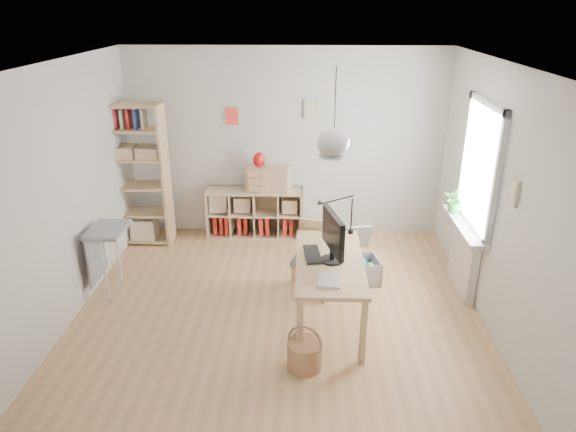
{
  "coord_description": "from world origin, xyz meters",
  "views": [
    {
      "loc": [
        0.28,
        -4.91,
        3.23
      ],
      "look_at": [
        0.1,
        0.3,
        1.05
      ],
      "focal_mm": 32.0,
      "sensor_mm": 36.0,
      "label": 1
    }
  ],
  "objects_px": {
    "desk": "(329,268)",
    "storage_chest": "(354,264)",
    "monitor": "(333,235)",
    "drawer_chest": "(268,179)",
    "chair": "(314,254)",
    "tall_bookshelf": "(138,170)",
    "cube_shelf": "(254,216)"
  },
  "relations": [
    {
      "from": "monitor",
      "to": "cube_shelf",
      "type": "bearing_deg",
      "value": 100.68
    },
    {
      "from": "storage_chest",
      "to": "tall_bookshelf",
      "type": "bearing_deg",
      "value": 150.92
    },
    {
      "from": "tall_bookshelf",
      "to": "drawer_chest",
      "type": "xyz_separation_m",
      "value": [
        1.79,
        0.24,
        -0.19
      ]
    },
    {
      "from": "desk",
      "to": "drawer_chest",
      "type": "height_order",
      "value": "drawer_chest"
    },
    {
      "from": "cube_shelf",
      "to": "chair",
      "type": "relative_size",
      "value": 1.6
    },
    {
      "from": "storage_chest",
      "to": "drawer_chest",
      "type": "distance_m",
      "value": 1.84
    },
    {
      "from": "cube_shelf",
      "to": "tall_bookshelf",
      "type": "bearing_deg",
      "value": -169.81
    },
    {
      "from": "cube_shelf",
      "to": "monitor",
      "type": "relative_size",
      "value": 2.35
    },
    {
      "from": "monitor",
      "to": "tall_bookshelf",
      "type": "bearing_deg",
      "value": 128.69
    },
    {
      "from": "desk",
      "to": "storage_chest",
      "type": "xyz_separation_m",
      "value": [
        0.36,
        0.93,
        -0.45
      ]
    },
    {
      "from": "chair",
      "to": "drawer_chest",
      "type": "distance_m",
      "value": 1.73
    },
    {
      "from": "tall_bookshelf",
      "to": "desk",
      "type": "bearing_deg",
      "value": -37.01
    },
    {
      "from": "chair",
      "to": "storage_chest",
      "type": "relative_size",
      "value": 1.16
    },
    {
      "from": "tall_bookshelf",
      "to": "monitor",
      "type": "relative_size",
      "value": 3.36
    },
    {
      "from": "monitor",
      "to": "drawer_chest",
      "type": "xyz_separation_m",
      "value": [
        -0.82,
        2.22,
        -0.15
      ]
    },
    {
      "from": "chair",
      "to": "monitor",
      "type": "height_order",
      "value": "monitor"
    },
    {
      "from": "tall_bookshelf",
      "to": "drawer_chest",
      "type": "relative_size",
      "value": 3.22
    },
    {
      "from": "tall_bookshelf",
      "to": "monitor",
      "type": "height_order",
      "value": "tall_bookshelf"
    },
    {
      "from": "cube_shelf",
      "to": "storage_chest",
      "type": "height_order",
      "value": "cube_shelf"
    },
    {
      "from": "chair",
      "to": "monitor",
      "type": "distance_m",
      "value": 0.87
    },
    {
      "from": "drawer_chest",
      "to": "desk",
      "type": "bearing_deg",
      "value": -59.09
    },
    {
      "from": "cube_shelf",
      "to": "chair",
      "type": "xyz_separation_m",
      "value": [
        0.87,
        -1.6,
        0.2
      ]
    },
    {
      "from": "cube_shelf",
      "to": "desk",
      "type": "bearing_deg",
      "value": -65.39
    },
    {
      "from": "monitor",
      "to": "drawer_chest",
      "type": "relative_size",
      "value": 0.96
    },
    {
      "from": "desk",
      "to": "monitor",
      "type": "distance_m",
      "value": 0.39
    },
    {
      "from": "desk",
      "to": "drawer_chest",
      "type": "xyz_separation_m",
      "value": [
        -0.79,
        2.19,
        0.24
      ]
    },
    {
      "from": "desk",
      "to": "drawer_chest",
      "type": "bearing_deg",
      "value": 109.94
    },
    {
      "from": "tall_bookshelf",
      "to": "storage_chest",
      "type": "relative_size",
      "value": 2.65
    },
    {
      "from": "cube_shelf",
      "to": "drawer_chest",
      "type": "xyz_separation_m",
      "value": [
        0.23,
        -0.04,
        0.6
      ]
    },
    {
      "from": "chair",
      "to": "cube_shelf",
      "type": "bearing_deg",
      "value": 132.81
    },
    {
      "from": "desk",
      "to": "storage_chest",
      "type": "distance_m",
      "value": 1.1
    },
    {
      "from": "tall_bookshelf",
      "to": "chair",
      "type": "bearing_deg",
      "value": -28.54
    }
  ]
}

